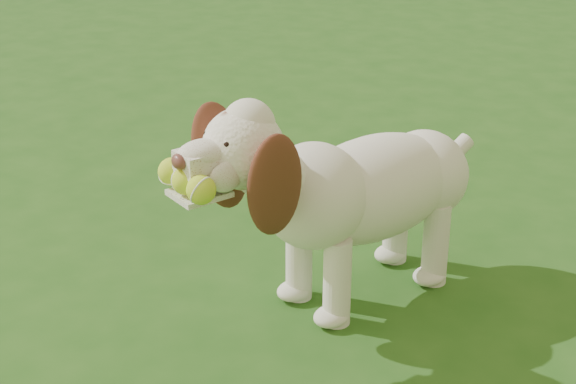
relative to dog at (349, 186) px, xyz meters
The scene contains 2 objects.
ground 0.57m from the dog, 91.77° to the right, with size 80.00×80.00×0.00m, color #214E16.
dog is the anchor object (origin of this frame).
Camera 1 is at (1.29, -1.80, 1.53)m, focal length 55.00 mm.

